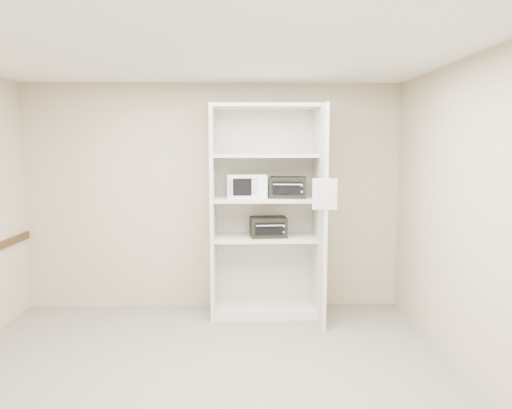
{
  "coord_description": "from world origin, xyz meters",
  "views": [
    {
      "loc": [
        0.36,
        -4.0,
        1.94
      ],
      "look_at": [
        0.51,
        1.43,
        1.32
      ],
      "focal_mm": 35.0,
      "sensor_mm": 36.0,
      "label": 1
    }
  ],
  "objects_px": {
    "toaster_oven_upper": "(288,187)",
    "toaster_oven_lower": "(268,227)",
    "shelving_unit": "(269,218)",
    "microwave": "(247,186)"
  },
  "relations": [
    {
      "from": "toaster_oven_upper",
      "to": "toaster_oven_lower",
      "type": "distance_m",
      "value": 0.51
    },
    {
      "from": "toaster_oven_upper",
      "to": "toaster_oven_lower",
      "type": "xyz_separation_m",
      "value": [
        -0.23,
        -0.01,
        -0.46
      ]
    },
    {
      "from": "microwave",
      "to": "toaster_oven_upper",
      "type": "distance_m",
      "value": 0.47
    },
    {
      "from": "shelving_unit",
      "to": "toaster_oven_upper",
      "type": "xyz_separation_m",
      "value": [
        0.21,
        -0.03,
        0.36
      ]
    },
    {
      "from": "shelving_unit",
      "to": "toaster_oven_upper",
      "type": "bearing_deg",
      "value": -7.71
    },
    {
      "from": "shelving_unit",
      "to": "toaster_oven_lower",
      "type": "relative_size",
      "value": 5.95
    },
    {
      "from": "microwave",
      "to": "toaster_oven_upper",
      "type": "bearing_deg",
      "value": -8.0
    },
    {
      "from": "toaster_oven_upper",
      "to": "toaster_oven_lower",
      "type": "relative_size",
      "value": 1.01
    },
    {
      "from": "microwave",
      "to": "toaster_oven_lower",
      "type": "relative_size",
      "value": 1.09
    },
    {
      "from": "toaster_oven_lower",
      "to": "toaster_oven_upper",
      "type": "bearing_deg",
      "value": -0.85
    }
  ]
}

